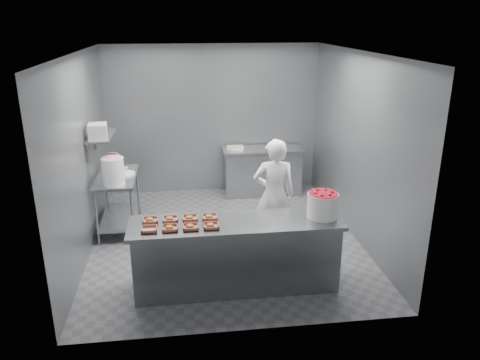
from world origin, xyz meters
The scene contains 24 objects.
floor centered at (0.00, 0.00, 0.00)m, with size 4.50×4.50×0.00m, color #4C4C51.
ceiling centered at (0.00, 0.00, 2.80)m, with size 4.50×4.50×0.00m, color white.
wall_back centered at (0.00, 2.25, 1.40)m, with size 4.00×0.04×2.80m, color slate.
wall_left centered at (-2.00, 0.00, 1.40)m, with size 0.04×4.50×2.80m, color slate.
wall_right centered at (2.00, 0.00, 1.40)m, with size 0.04×4.50×2.80m, color slate.
service_counter centered at (0.00, -1.35, 0.45)m, with size 2.60×0.70×0.90m.
prep_table centered at (-1.65, 0.60, 0.59)m, with size 0.60×1.20×0.90m.
back_counter centered at (0.90, 1.90, 0.45)m, with size 1.50×0.60×0.90m.
wall_shelf centered at (-1.82, 0.60, 1.55)m, with size 0.35×0.90×0.03m, color slate.
tray_0 centered at (-1.03, -1.48, 0.92)m, with size 0.19×0.18×0.04m.
tray_1 centered at (-0.80, -1.48, 0.92)m, with size 0.19×0.18×0.06m.
tray_2 centered at (-0.56, -1.48, 0.92)m, with size 0.19×0.18×0.06m.
tray_3 centered at (-0.32, -1.48, 0.92)m, with size 0.19×0.18×0.06m.
tray_4 centered at (-1.04, -1.22, 0.92)m, with size 0.19×0.18×0.06m.
tray_5 centered at (-0.80, -1.22, 0.92)m, with size 0.19×0.18×0.06m.
tray_6 centered at (-0.56, -1.22, 0.92)m, with size 0.19×0.18×0.06m.
tray_7 centered at (-0.32, -1.22, 0.92)m, with size 0.19×0.18×0.06m.
worker centered at (0.68, -0.34, 0.83)m, with size 0.60×0.40×1.66m, color white.
strawberry_tub centered at (1.08, -1.34, 1.07)m, with size 0.38×0.38×0.32m.
glaze_bucket centered at (-1.63, 0.21, 1.11)m, with size 0.34×0.32×0.50m.
bucket_lid centered at (-1.53, 0.66, 0.91)m, with size 0.32×0.32×0.02m, color white.
rag centered at (-1.59, 0.98, 0.91)m, with size 0.14×0.12×0.02m, color #CCB28C.
appliance centered at (-1.82, 0.36, 1.68)m, with size 0.26×0.30×0.22m, color gray.
paper_stack centered at (0.38, 1.90, 0.93)m, with size 0.30×0.22×0.06m, color silver.
Camera 1 is at (-0.62, -6.51, 3.25)m, focal length 35.00 mm.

